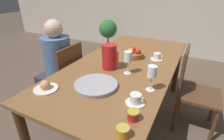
{
  "coord_description": "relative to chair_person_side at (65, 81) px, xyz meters",
  "views": [
    {
      "loc": [
        0.62,
        -1.53,
        1.47
      ],
      "look_at": [
        0.0,
        -0.3,
        0.81
      ],
      "focal_mm": 28.0,
      "sensor_mm": 36.0,
      "label": 1
    }
  ],
  "objects": [
    {
      "name": "potted_plant",
      "position": [
        -0.71,
        2.4,
        0.02
      ],
      "size": [
        0.44,
        0.44,
        0.76
      ],
      "color": "beige",
      "rests_on": "ground_plane"
    },
    {
      "name": "jam_jar_amber",
      "position": [
        1.03,
        -0.55,
        0.31
      ],
      "size": [
        0.07,
        0.07,
        0.06
      ],
      "color": "#A81E1E",
      "rests_on": "dining_table"
    },
    {
      "name": "red_pitcher",
      "position": [
        0.58,
        0.02,
        0.4
      ],
      "size": [
        0.16,
        0.14,
        0.23
      ],
      "color": "red",
      "rests_on": "dining_table"
    },
    {
      "name": "teacup_across",
      "position": [
        0.93,
        0.44,
        0.31
      ],
      "size": [
        0.13,
        0.13,
        0.07
      ],
      "color": "silver",
      "rests_on": "dining_table"
    },
    {
      "name": "dining_table",
      "position": [
        0.67,
        0.21,
        0.19
      ],
      "size": [
        0.96,
        2.03,
        0.76
      ],
      "color": "brown",
      "rests_on": "ground_plane"
    },
    {
      "name": "jam_jar_red",
      "position": [
        1.03,
        -0.7,
        0.31
      ],
      "size": [
        0.07,
        0.07,
        0.06
      ],
      "color": "#C67A1E",
      "rests_on": "dining_table"
    },
    {
      "name": "fruit_bowl",
      "position": [
        0.69,
        0.39,
        0.32
      ],
      "size": [
        0.21,
        0.21,
        0.11
      ],
      "color": "brown",
      "rests_on": "dining_table"
    },
    {
      "name": "chair_opposite",
      "position": [
        1.33,
        0.49,
        0.0
      ],
      "size": [
        0.42,
        0.42,
        0.91
      ],
      "rotation": [
        0.0,
        0.0,
        -1.57
      ],
      "color": "#51331E",
      "rests_on": "ground_plane"
    },
    {
      "name": "wine_glass_water",
      "position": [
        0.77,
        -0.01,
        0.43
      ],
      "size": [
        0.07,
        0.07,
        0.21
      ],
      "color": "white",
      "rests_on": "dining_table"
    },
    {
      "name": "bread_plate",
      "position": [
        0.33,
        -0.54,
        0.3
      ],
      "size": [
        0.18,
        0.18,
        0.08
      ],
      "color": "silver",
      "rests_on": "dining_table"
    },
    {
      "name": "ground_plane",
      "position": [
        0.67,
        0.21,
        -0.48
      ],
      "size": [
        20.0,
        20.0,
        0.0
      ],
      "primitive_type": "plane",
      "color": "brown"
    },
    {
      "name": "person_seated",
      "position": [
        -0.09,
        0.0,
        0.21
      ],
      "size": [
        0.39,
        0.41,
        1.17
      ],
      "rotation": [
        0.0,
        0.0,
        1.57
      ],
      "color": "#33333D",
      "rests_on": "ground_plane"
    },
    {
      "name": "chair_person_side",
      "position": [
        0.0,
        0.0,
        0.0
      ],
      "size": [
        0.42,
        0.42,
        0.91
      ],
      "rotation": [
        0.0,
        0.0,
        1.57
      ],
      "color": "#51331E",
      "rests_on": "ground_plane"
    },
    {
      "name": "teacup_near_person",
      "position": [
        0.99,
        -0.39,
        0.31
      ],
      "size": [
        0.13,
        0.13,
        0.07
      ],
      "color": "silver",
      "rests_on": "dining_table"
    },
    {
      "name": "wine_glass_juice",
      "position": [
        1.04,
        -0.19,
        0.42
      ],
      "size": [
        0.07,
        0.07,
        0.2
      ],
      "color": "white",
      "rests_on": "dining_table"
    },
    {
      "name": "serving_tray",
      "position": [
        0.64,
        -0.33,
        0.29
      ],
      "size": [
        0.34,
        0.34,
        0.03
      ],
      "color": "#9E9EA3",
      "rests_on": "dining_table"
    }
  ]
}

